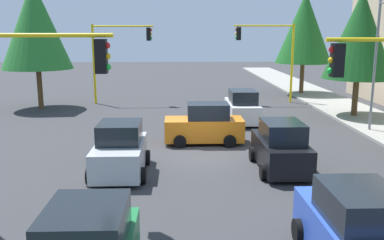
{
  "coord_description": "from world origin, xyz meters",
  "views": [
    {
      "loc": [
        18.0,
        -1.21,
        5.33
      ],
      "look_at": [
        -1.78,
        -0.55,
        1.2
      ],
      "focal_mm": 39.41,
      "sensor_mm": 36.0,
      "label": 1
    }
  ],
  "objects_px": {
    "tree_roadside_mid": "(360,35)",
    "car_blue": "(357,231)",
    "street_lamp_curbside": "(380,52)",
    "car_orange": "(205,125)",
    "car_black": "(281,148)",
    "car_white": "(242,108)",
    "car_silver": "(120,151)",
    "tree_opposite_side": "(35,25)",
    "tree_roadside_far": "(304,28)",
    "traffic_signal_near_right": "(21,86)",
    "traffic_signal_far_left": "(270,48)",
    "traffic_signal_far_right": "(117,48)"
  },
  "relations": [
    {
      "from": "traffic_signal_far_right",
      "to": "traffic_signal_near_right",
      "type": "bearing_deg",
      "value": 0.23
    },
    {
      "from": "traffic_signal_near_right",
      "to": "tree_roadside_far",
      "type": "xyz_separation_m",
      "value": [
        -24.0,
        15.15,
        1.86
      ]
    },
    {
      "from": "car_silver",
      "to": "traffic_signal_far_left",
      "type": "bearing_deg",
      "value": 150.8
    },
    {
      "from": "traffic_signal_near_right",
      "to": "car_black",
      "type": "distance_m",
      "value": 9.72
    },
    {
      "from": "car_blue",
      "to": "car_orange",
      "type": "bearing_deg",
      "value": -166.33
    },
    {
      "from": "traffic_signal_far_right",
      "to": "car_white",
      "type": "bearing_deg",
      "value": 49.25
    },
    {
      "from": "tree_opposite_side",
      "to": "street_lamp_curbside",
      "type": "bearing_deg",
      "value": 67.45
    },
    {
      "from": "tree_opposite_side",
      "to": "car_white",
      "type": "distance_m",
      "value": 15.42
    },
    {
      "from": "street_lamp_curbside",
      "to": "car_white",
      "type": "xyz_separation_m",
      "value": [
        -3.17,
        -6.56,
        -3.45
      ]
    },
    {
      "from": "street_lamp_curbside",
      "to": "car_black",
      "type": "relative_size",
      "value": 1.85
    },
    {
      "from": "car_white",
      "to": "car_blue",
      "type": "distance_m",
      "value": 16.06
    },
    {
      "from": "car_orange",
      "to": "car_blue",
      "type": "bearing_deg",
      "value": 13.67
    },
    {
      "from": "car_orange",
      "to": "tree_roadside_mid",
      "type": "bearing_deg",
      "value": 121.19
    },
    {
      "from": "traffic_signal_near_right",
      "to": "tree_opposite_side",
      "type": "bearing_deg",
      "value": -163.46
    },
    {
      "from": "tree_roadside_mid",
      "to": "car_blue",
      "type": "bearing_deg",
      "value": -22.52
    },
    {
      "from": "traffic_signal_near_right",
      "to": "car_silver",
      "type": "distance_m",
      "value": 5.13
    },
    {
      "from": "tree_roadside_far",
      "to": "car_orange",
      "type": "xyz_separation_m",
      "value": [
        16.0,
        -9.41,
        -4.8
      ]
    },
    {
      "from": "car_black",
      "to": "car_orange",
      "type": "bearing_deg",
      "value": -147.2
    },
    {
      "from": "traffic_signal_far_right",
      "to": "car_orange",
      "type": "relative_size",
      "value": 1.56
    },
    {
      "from": "car_white",
      "to": "car_silver",
      "type": "relative_size",
      "value": 1.11
    },
    {
      "from": "street_lamp_curbside",
      "to": "tree_roadside_mid",
      "type": "distance_m",
      "value": 4.54
    },
    {
      "from": "tree_opposite_side",
      "to": "car_blue",
      "type": "relative_size",
      "value": 2.23
    },
    {
      "from": "tree_roadside_mid",
      "to": "car_black",
      "type": "bearing_deg",
      "value": -35.18
    },
    {
      "from": "tree_roadside_mid",
      "to": "car_orange",
      "type": "bearing_deg",
      "value": -58.81
    },
    {
      "from": "car_silver",
      "to": "traffic_signal_near_right",
      "type": "bearing_deg",
      "value": -31.77
    },
    {
      "from": "car_silver",
      "to": "car_black",
      "type": "bearing_deg",
      "value": 91.96
    },
    {
      "from": "traffic_signal_far_left",
      "to": "traffic_signal_near_right",
      "type": "bearing_deg",
      "value": -29.67
    },
    {
      "from": "car_black",
      "to": "tree_roadside_mid",
      "type": "bearing_deg",
      "value": 144.82
    },
    {
      "from": "tree_roadside_mid",
      "to": "car_orange",
      "type": "relative_size",
      "value": 2.07
    },
    {
      "from": "car_orange",
      "to": "car_white",
      "type": "height_order",
      "value": "same"
    },
    {
      "from": "tree_roadside_far",
      "to": "car_silver",
      "type": "bearing_deg",
      "value": -32.36
    },
    {
      "from": "traffic_signal_far_left",
      "to": "car_blue",
      "type": "height_order",
      "value": "traffic_signal_far_left"
    },
    {
      "from": "traffic_signal_far_right",
      "to": "tree_opposite_side",
      "type": "relative_size",
      "value": 0.67
    },
    {
      "from": "car_black",
      "to": "street_lamp_curbside",
      "type": "bearing_deg",
      "value": 132.3
    },
    {
      "from": "tree_roadside_far",
      "to": "car_silver",
      "type": "distance_m",
      "value": 24.65
    },
    {
      "from": "traffic_signal_far_left",
      "to": "car_silver",
      "type": "distance_m",
      "value": 19.1
    },
    {
      "from": "traffic_signal_near_right",
      "to": "street_lamp_curbside",
      "type": "distance_m",
      "value": 17.7
    },
    {
      "from": "car_orange",
      "to": "car_blue",
      "type": "distance_m",
      "value": 11.61
    },
    {
      "from": "traffic_signal_near_right",
      "to": "tree_roadside_far",
      "type": "height_order",
      "value": "tree_roadside_far"
    },
    {
      "from": "traffic_signal_far_left",
      "to": "street_lamp_curbside",
      "type": "height_order",
      "value": "street_lamp_curbside"
    },
    {
      "from": "tree_roadside_mid",
      "to": "car_orange",
      "type": "xyz_separation_m",
      "value": [
        6.0,
        -9.91,
        -4.27
      ]
    },
    {
      "from": "tree_roadside_mid",
      "to": "car_white",
      "type": "xyz_separation_m",
      "value": [
        1.22,
        -7.36,
        -4.27
      ]
    },
    {
      "from": "car_black",
      "to": "traffic_signal_far_right",
      "type": "bearing_deg",
      "value": -152.22
    },
    {
      "from": "street_lamp_curbside",
      "to": "traffic_signal_far_right",
      "type": "bearing_deg",
      "value": -124.82
    },
    {
      "from": "street_lamp_curbside",
      "to": "tree_opposite_side",
      "type": "distance_m",
      "value": 21.92
    },
    {
      "from": "traffic_signal_far_right",
      "to": "tree_opposite_side",
      "type": "bearing_deg",
      "value": -69.2
    },
    {
      "from": "tree_opposite_side",
      "to": "car_silver",
      "type": "bearing_deg",
      "value": 27.66
    },
    {
      "from": "tree_opposite_side",
      "to": "car_black",
      "type": "distance_m",
      "value": 20.41
    },
    {
      "from": "tree_opposite_side",
      "to": "car_black",
      "type": "height_order",
      "value": "tree_opposite_side"
    },
    {
      "from": "tree_roadside_mid",
      "to": "car_blue",
      "type": "xyz_separation_m",
      "value": [
        17.28,
        -7.17,
        -4.27
      ]
    }
  ]
}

